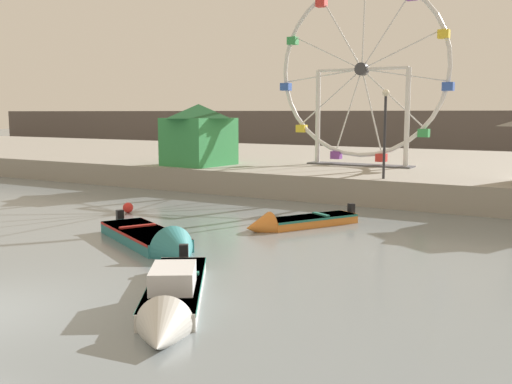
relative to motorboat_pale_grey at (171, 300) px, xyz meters
name	(u,v)px	position (x,y,z in m)	size (l,w,h in m)	color
quay_promenade	(392,169)	(-3.58, 27.42, 0.36)	(110.00, 23.93, 1.23)	gray
distant_town_skyline	(470,132)	(-3.58, 53.81, 1.95)	(140.00, 3.00, 4.40)	#564C47
motorboat_pale_grey	(171,300)	(0.00, 0.00, 0.00)	(4.06, 5.49, 1.23)	silver
motorboat_teal_painted	(158,242)	(-3.97, 4.41, -0.04)	(5.69, 3.95, 1.40)	teal
motorboat_orange_hull	(292,222)	(-1.87, 9.56, -0.06)	(3.18, 4.56, 1.01)	orange
ferris_wheel_white_frame	(362,73)	(-3.89, 22.14, 6.13)	(10.00, 1.20, 10.26)	silver
carnival_booth_green_kiosk	(199,134)	(-11.94, 17.82, 2.77)	(3.68, 4.12, 3.46)	#33934C
promenade_lamp_near	(385,121)	(-0.63, 16.33, 3.60)	(0.32, 0.32, 4.02)	#2D2D33
mooring_buoy_orange	(128,208)	(-9.35, 8.99, -0.03)	(0.44, 0.44, 0.44)	red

